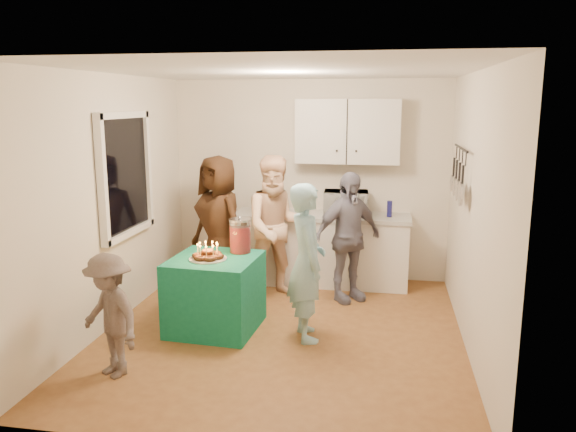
% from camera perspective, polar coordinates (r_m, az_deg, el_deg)
% --- Properties ---
extents(floor, '(4.00, 4.00, 0.00)m').
position_cam_1_polar(floor, '(5.85, -0.60, -11.79)').
color(floor, brown).
rests_on(floor, ground).
extents(ceiling, '(4.00, 4.00, 0.00)m').
position_cam_1_polar(ceiling, '(5.38, -0.66, 14.55)').
color(ceiling, white).
rests_on(ceiling, floor).
extents(back_wall, '(3.60, 3.60, 0.00)m').
position_cam_1_polar(back_wall, '(7.42, 2.20, 3.65)').
color(back_wall, silver).
rests_on(back_wall, floor).
extents(left_wall, '(4.00, 4.00, 0.00)m').
position_cam_1_polar(left_wall, '(6.06, -17.63, 1.32)').
color(left_wall, silver).
rests_on(left_wall, floor).
extents(right_wall, '(4.00, 4.00, 0.00)m').
position_cam_1_polar(right_wall, '(5.44, 18.35, 0.17)').
color(right_wall, silver).
rests_on(right_wall, floor).
extents(window_night, '(0.04, 1.00, 1.20)m').
position_cam_1_polar(window_night, '(6.27, -16.27, 4.05)').
color(window_night, black).
rests_on(window_night, left_wall).
extents(counter, '(2.20, 0.58, 0.86)m').
position_cam_1_polar(counter, '(7.27, 3.39, -3.51)').
color(counter, white).
rests_on(counter, floor).
extents(countertop, '(2.24, 0.62, 0.05)m').
position_cam_1_polar(countertop, '(7.17, 3.43, -0.00)').
color(countertop, beige).
rests_on(countertop, counter).
extents(upper_cabinet, '(1.30, 0.30, 0.80)m').
position_cam_1_polar(upper_cabinet, '(7.16, 6.09, 8.54)').
color(upper_cabinet, white).
rests_on(upper_cabinet, back_wall).
extents(pot_rack, '(0.12, 1.00, 0.60)m').
position_cam_1_polar(pot_rack, '(6.07, 16.85, 4.26)').
color(pot_rack, black).
rests_on(pot_rack, right_wall).
extents(microwave, '(0.57, 0.40, 0.31)m').
position_cam_1_polar(microwave, '(7.11, 5.90, 1.32)').
color(microwave, white).
rests_on(microwave, countertop).
extents(party_table, '(0.91, 0.91, 0.76)m').
position_cam_1_polar(party_table, '(5.88, -7.41, -7.81)').
color(party_table, '#117350').
rests_on(party_table, floor).
extents(donut_cake, '(0.38, 0.38, 0.18)m').
position_cam_1_polar(donut_cake, '(5.69, -8.15, -3.52)').
color(donut_cake, '#381C0C').
rests_on(donut_cake, party_table).
extents(punch_jar, '(0.22, 0.22, 0.34)m').
position_cam_1_polar(punch_jar, '(5.90, -4.88, -2.10)').
color(punch_jar, red).
rests_on(punch_jar, party_table).
extents(man_birthday, '(0.55, 0.66, 1.56)m').
position_cam_1_polar(man_birthday, '(5.50, 1.91, -4.71)').
color(man_birthday, '#9ACFE0').
rests_on(man_birthday, floor).
extents(woman_back_left, '(0.98, 0.92, 1.69)m').
position_cam_1_polar(woman_back_left, '(6.92, -7.04, -0.85)').
color(woman_back_left, '#543018').
rests_on(woman_back_left, floor).
extents(woman_back_center, '(1.02, 0.92, 1.71)m').
position_cam_1_polar(woman_back_center, '(6.66, -1.10, -1.15)').
color(woman_back_center, '#FFAF85').
rests_on(woman_back_center, floor).
extents(woman_back_right, '(0.93, 0.86, 1.53)m').
position_cam_1_polar(woman_back_right, '(6.58, 6.06, -2.15)').
color(woman_back_right, black).
rests_on(woman_back_right, floor).
extents(child_near_left, '(0.81, 0.70, 1.08)m').
position_cam_1_polar(child_near_left, '(5.05, -17.66, -9.61)').
color(child_near_left, '#514541').
rests_on(child_near_left, floor).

